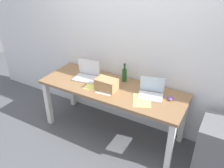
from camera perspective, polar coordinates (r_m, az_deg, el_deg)
The scene contains 12 objects.
ground_plane at distance 3.60m, azimuth -0.00°, elevation -11.07°, with size 8.00×8.00×0.00m, color #515459.
back_wall at distance 3.26m, azimuth 3.56°, elevation 10.83°, with size 5.20×0.08×2.60m, color white.
desk at distance 3.21m, azimuth -0.00°, elevation -2.25°, with size 1.97×0.69×0.75m.
laptop_left at distance 3.39m, azimuth -5.99°, elevation 2.28°, with size 0.36×0.29×0.25m.
laptop_right at distance 3.00m, azimuth 9.27°, elevation -1.91°, with size 0.34×0.29×0.23m.
beer_bottle at distance 3.27m, azimuth 2.99°, elevation 2.25°, with size 0.06×0.06×0.26m.
computer_mouse at distance 2.99m, azimuth 13.74°, elevation -3.33°, with size 0.06×0.10×0.03m, color #724799.
cardboard_box at distance 3.08m, azimuth -1.33°, elevation -0.09°, with size 0.27×0.18×0.15m, color tan.
paper_yellow_folder at distance 3.23m, azimuth -4.20°, elevation -0.19°, with size 0.21×0.30×0.00m, color #F4E06B.
paper_sheet_front_right at distance 2.92m, azimuth 7.12°, elevation -3.90°, with size 0.21×0.30×0.00m, color #F4E06B.
paper_sheet_center at distance 3.13m, azimuth -1.21°, elevation -1.15°, with size 0.21×0.30×0.00m, color white.
filing_cabinet at distance 3.11m, azimuth 23.39°, elevation -13.73°, with size 0.40×0.48×0.67m, color slate.
Camera 1 is at (1.33, -2.38, 2.35)m, focal length 38.35 mm.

